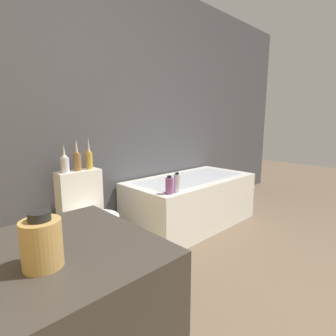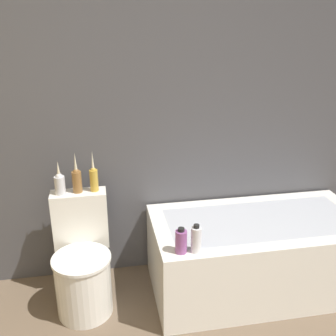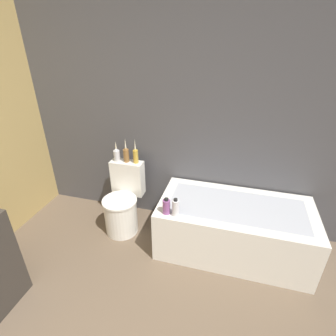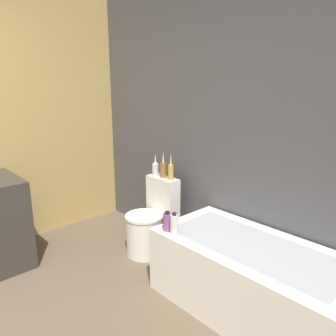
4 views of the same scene
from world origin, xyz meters
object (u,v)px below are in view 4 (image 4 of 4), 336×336
shampoo_bottle_tall (167,222)px  bathtub (252,278)px  vase_silver (163,169)px  shampoo_bottle_short (174,224)px  toilet (150,223)px  vase_bronze (171,171)px  vase_gold (155,168)px

shampoo_bottle_tall → bathtub: bearing=24.6°
vase_silver → shampoo_bottle_short: size_ratio=1.52×
toilet → shampoo_bottle_short: bearing=-24.7°
vase_silver → shampoo_bottle_short: vase_silver is taller
bathtub → vase_silver: vase_silver is taller
bathtub → vase_bronze: size_ratio=5.31×
toilet → vase_gold: 0.56m
vase_gold → shampoo_bottle_tall: 0.88m
bathtub → shampoo_bottle_tall: 0.76m
toilet → shampoo_bottle_tall: (0.59, -0.30, 0.30)m
vase_silver → shampoo_bottle_short: 0.87m
shampoo_bottle_tall → shampoo_bottle_short: (0.09, -0.01, 0.01)m
shampoo_bottle_tall → vase_gold: bearing=145.5°
vase_silver → shampoo_bottle_tall: (0.59, -0.49, -0.23)m
bathtub → vase_silver: 1.35m
shampoo_bottle_tall → shampoo_bottle_short: bearing=-5.5°
bathtub → vase_gold: (-1.31, 0.20, 0.56)m
bathtub → shampoo_bottle_tall: size_ratio=9.18×
vase_gold → shampoo_bottle_tall: size_ratio=1.43×
vase_bronze → shampoo_bottle_short: 0.79m
bathtub → vase_silver: (-1.21, 0.21, 0.57)m
shampoo_bottle_tall → vase_bronze: bearing=134.4°
vase_bronze → bathtub: bearing=-10.8°
bathtub → shampoo_bottle_short: bearing=-151.2°
shampoo_bottle_short → vase_bronze: bearing=138.7°
vase_bronze → vase_silver: bearing=-179.2°
bathtub → shampoo_bottle_tall: (-0.62, -0.28, 0.34)m
vase_gold → shampoo_bottle_short: bearing=-31.9°
vase_gold → vase_bronze: (0.22, 0.01, 0.01)m
bathtub → vase_bronze: (-1.10, 0.21, 0.57)m
toilet → shampoo_bottle_short: 0.81m
vase_gold → vase_silver: bearing=4.7°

